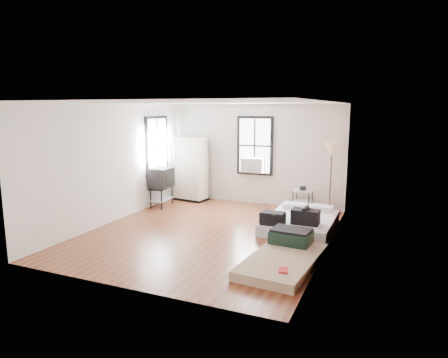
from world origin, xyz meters
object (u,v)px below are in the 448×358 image
at_px(floor_lamp, 332,152).
at_px(tv_stand, 161,179).
at_px(wardrobe, 191,169).
at_px(mattress_main, 300,221).
at_px(mattress_bare, 285,255).
at_px(side_table, 303,194).

xyz_separation_m(floor_lamp, tv_stand, (-4.36, -1.06, -0.82)).
bearing_deg(wardrobe, mattress_main, -17.14).
height_order(wardrobe, tv_stand, wardrobe).
xyz_separation_m(mattress_main, tv_stand, (-3.96, 0.56, 0.60)).
bearing_deg(mattress_main, floor_lamp, 76.20).
bearing_deg(wardrobe, mattress_bare, -36.93).
distance_m(wardrobe, side_table, 3.34).
height_order(mattress_bare, wardrobe, wardrobe).
bearing_deg(tv_stand, mattress_main, -12.00).
bearing_deg(tv_stand, floor_lamp, 9.70).
height_order(mattress_main, tv_stand, tv_stand).
height_order(mattress_bare, tv_stand, tv_stand).
bearing_deg(floor_lamp, wardrobe, 180.00).
distance_m(wardrobe, tv_stand, 1.13).
bearing_deg(tv_stand, side_table, 13.25).
height_order(mattress_bare, side_table, side_table).
xyz_separation_m(mattress_bare, tv_stand, (-4.15, 2.61, 0.64)).
height_order(mattress_main, wardrobe, wardrobe).
relative_size(side_table, tv_stand, 0.60).
relative_size(wardrobe, floor_lamp, 1.01).
xyz_separation_m(side_table, tv_stand, (-3.65, -1.13, 0.34)).
relative_size(mattress_main, wardrobe, 1.07).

